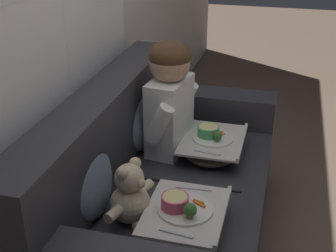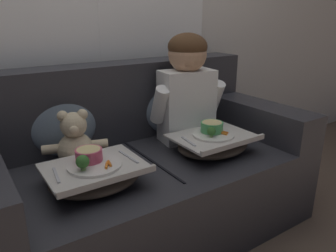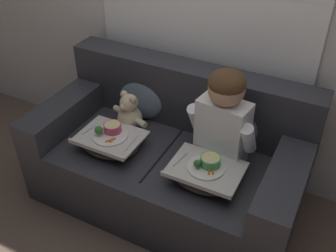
# 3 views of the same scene
# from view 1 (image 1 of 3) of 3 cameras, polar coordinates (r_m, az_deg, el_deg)

# --- Properties ---
(wall_back_with_window) EXTENTS (8.00, 0.08, 2.60)m
(wall_back_with_window) POSITION_cam_1_polar(r_m,az_deg,el_deg) (2.28, -13.72, 13.54)
(wall_back_with_window) COLOR beige
(wall_back_with_window) RESTS_ON ground_plane
(couch) EXTENTS (1.83, 0.94, 0.93)m
(couch) POSITION_cam_1_polar(r_m,az_deg,el_deg) (2.49, -1.11, -9.12)
(couch) COLOR #2D2D33
(couch) RESTS_ON ground_plane
(throw_pillow_behind_child) EXTENTS (0.41, 0.20, 0.43)m
(throw_pillow_behind_child) POSITION_cam_1_polar(r_m,az_deg,el_deg) (2.68, -3.59, 1.35)
(throw_pillow_behind_child) COLOR slate
(throw_pillow_behind_child) RESTS_ON couch
(throw_pillow_behind_teddy) EXTENTS (0.38, 0.18, 0.40)m
(throw_pillow_behind_teddy) POSITION_cam_1_polar(r_m,az_deg,el_deg) (2.11, -9.45, -6.18)
(throw_pillow_behind_teddy) COLOR slate
(throw_pillow_behind_teddy) RESTS_ON couch
(child_figure) EXTENTS (0.47, 0.25, 0.64)m
(child_figure) POSITION_cam_1_polar(r_m,az_deg,el_deg) (2.57, 0.22, 4.08)
(child_figure) COLOR white
(child_figure) RESTS_ON couch
(teddy_bear) EXTENTS (0.32, 0.23, 0.30)m
(teddy_bear) POSITION_cam_1_polar(r_m,az_deg,el_deg) (2.08, -4.56, -8.58)
(teddy_bear) COLOR beige
(teddy_bear) RESTS_ON couch
(lap_tray_child) EXTENTS (0.44, 0.34, 0.17)m
(lap_tray_child) POSITION_cam_1_polar(r_m,az_deg,el_deg) (2.64, 5.45, -2.34)
(lap_tray_child) COLOR #473D33
(lap_tray_child) RESTS_ON child_figure
(lap_tray_teddy) EXTENTS (0.43, 0.34, 0.18)m
(lap_tray_teddy) POSITION_cam_1_polar(r_m,az_deg,el_deg) (2.06, 2.08, -11.12)
(lap_tray_teddy) COLOR #473D33
(lap_tray_teddy) RESTS_ON teddy_bear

